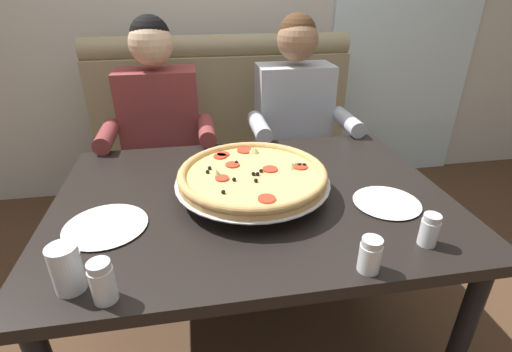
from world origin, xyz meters
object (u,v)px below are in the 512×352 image
shaker_oregano (429,232)px  drinking_glass (67,271)px  dining_table (253,213)px  plate_near_right (105,224)px  patio_chair (339,93)px  diner_right (298,128)px  shaker_parmesan (370,257)px  shaker_pepper_flakes (103,284)px  plate_near_left (387,201)px  booth_bench (228,164)px  pizza (254,175)px  diner_left (160,136)px

shaker_oregano → drinking_glass: 0.96m
dining_table → plate_near_right: bearing=-165.9°
patio_chair → diner_right: bearing=-119.9°
dining_table → shaker_parmesan: bearing=-61.9°
shaker_parmesan → shaker_pepper_flakes: size_ratio=0.89×
shaker_pepper_flakes → plate_near_right: size_ratio=0.43×
plate_near_left → booth_bench: bearing=111.9°
dining_table → patio_chair: bearing=61.0°
diner_right → pizza: size_ratio=2.37×
dining_table → booth_bench: bearing=90.0°
shaker_oregano → plate_near_left: (-0.01, 0.23, -0.03)m
drinking_glass → pizza: bearing=36.3°
pizza → plate_near_left: pizza is taller
dining_table → pizza: bearing=8.2°
booth_bench → dining_table: bearing=-90.0°
shaker_parmesan → drinking_glass: drinking_glass is taller
diner_right → shaker_pepper_flakes: diner_right is taller
shaker_parmesan → plate_near_left: shaker_parmesan is taller
shaker_pepper_flakes → patio_chair: 2.90m
pizza → plate_near_left: size_ratio=2.37×
drinking_glass → diner_right: bearing=50.9°
dining_table → plate_near_left: plate_near_left is taller
pizza → shaker_oregano: size_ratio=5.48×
patio_chair → booth_bench: bearing=-136.8°
drinking_glass → shaker_parmesan: bearing=-4.5°
diner_left → shaker_oregano: diner_left is taller
booth_bench → diner_right: diner_right is taller
booth_bench → shaker_parmesan: size_ratio=16.36×
plate_near_left → drinking_glass: 0.99m
shaker_oregano → patio_chair: patio_chair is taller
booth_bench → plate_near_left: booth_bench is taller
booth_bench → diner_right: 0.55m
shaker_pepper_flakes → plate_near_left: bearing=18.7°
dining_table → diner_left: (-0.36, 0.70, 0.06)m
dining_table → plate_near_right: size_ratio=5.40×
diner_left → shaker_pepper_flakes: 1.13m
shaker_oregano → shaker_parmesan: bearing=-160.8°
plate_near_right → shaker_oregano: bearing=-14.7°
booth_bench → shaker_oregano: 1.45m
diner_left → plate_near_left: (0.80, -0.84, 0.03)m
plate_near_left → shaker_pepper_flakes: bearing=-161.3°
diner_right → plate_near_left: bearing=-84.4°
diner_right → patio_chair: diner_right is taller
diner_left → plate_near_left: size_ratio=5.61×
shaker_pepper_flakes → plate_near_right: shaker_pepper_flakes is taller
plate_near_right → patio_chair: size_ratio=0.30×
booth_bench → diner_right: (0.36, -0.27, 0.31)m
booth_bench → pizza: size_ratio=2.97×
shaker_oregano → shaker_parmesan: same height
shaker_parmesan → shaker_oregano: bearing=19.2°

